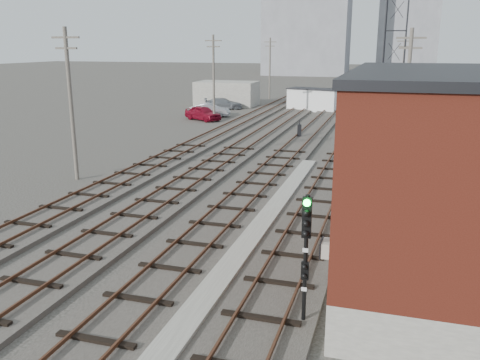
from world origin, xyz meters
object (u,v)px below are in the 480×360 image
at_px(car_silver, 210,110).
at_px(car_grey, 223,104).
at_px(signal_mast, 306,251).
at_px(switch_stand, 299,131).
at_px(site_trailer, 314,100).
at_px(car_red, 203,113).

bearing_deg(car_silver, car_grey, -0.25).
xyz_separation_m(signal_mast, switch_stand, (-5.71, 30.51, -1.65)).
height_order(signal_mast, car_silver, signal_mast).
height_order(switch_stand, car_silver, switch_stand).
bearing_deg(car_silver, site_trailer, -57.22).
bearing_deg(car_silver, signal_mast, -163.18).
distance_m(switch_stand, car_silver, 16.58).
distance_m(site_trailer, car_silver, 13.77).
height_order(switch_stand, car_grey, switch_stand).
height_order(signal_mast, switch_stand, signal_mast).
height_order(site_trailer, car_silver, site_trailer).
relative_size(switch_stand, car_silver, 0.33).
height_order(signal_mast, site_trailer, signal_mast).
distance_m(car_red, car_silver, 3.03).
bearing_deg(site_trailer, signal_mast, -65.36).
relative_size(site_trailer, car_silver, 1.58).
bearing_deg(signal_mast, car_red, 114.83).
height_order(car_red, car_grey, car_red).
bearing_deg(switch_stand, car_grey, 112.92).
height_order(switch_stand, site_trailer, site_trailer).
distance_m(switch_stand, car_red, 14.53).
bearing_deg(switch_stand, car_silver, 125.17).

